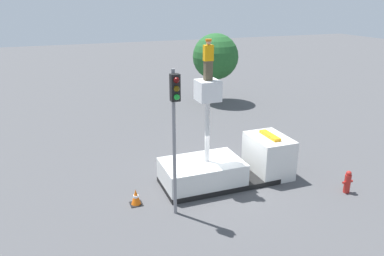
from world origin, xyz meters
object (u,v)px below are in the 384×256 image
(fire_hydrant, at_px, (348,182))
(tree_left_bg, at_px, (216,57))
(worker, at_px, (208,60))
(traffic_cone_rear, at_px, (136,197))
(traffic_light_pole, at_px, (175,117))
(bucket_truck, at_px, (229,165))

(fire_hydrant, distance_m, tree_left_bg, 16.79)
(worker, bearing_deg, traffic_cone_rear, -170.60)
(traffic_light_pole, distance_m, fire_hydrant, 8.74)
(bucket_truck, height_order, traffic_cone_rear, bucket_truck)
(traffic_light_pole, bearing_deg, fire_hydrant, -7.21)
(traffic_cone_rear, bearing_deg, traffic_light_pole, -45.07)
(fire_hydrant, relative_size, tree_left_bg, 0.19)
(bucket_truck, bearing_deg, tree_left_bg, 68.67)
(traffic_cone_rear, bearing_deg, worker, 9.40)
(bucket_truck, distance_m, tree_left_bg, 14.80)
(traffic_light_pole, bearing_deg, traffic_cone_rear, 134.93)
(tree_left_bg, bearing_deg, traffic_cone_rear, -125.25)
(bucket_truck, relative_size, worker, 3.62)
(fire_hydrant, height_order, tree_left_bg, tree_left_bg)
(worker, relative_size, fire_hydrant, 1.62)
(bucket_truck, height_order, traffic_light_pole, traffic_light_pole)
(traffic_light_pole, xyz_separation_m, traffic_cone_rear, (-1.37, 1.37, -3.88))
(bucket_truck, xyz_separation_m, traffic_cone_rear, (-4.68, -0.58, -0.51))
(bucket_truck, height_order, worker, worker)
(traffic_cone_rear, bearing_deg, bucket_truck, 7.12)
(bucket_truck, distance_m, worker, 5.21)
(bucket_truck, xyz_separation_m, traffic_light_pole, (-3.32, -1.96, 3.38))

